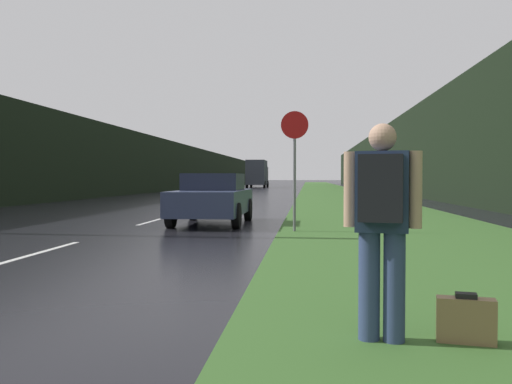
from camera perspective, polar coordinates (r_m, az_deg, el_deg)
The scene contains 13 objects.
grass_verge at distance 40.58m, azimuth 8.68°, elevation -0.38°, with size 6.00×240.00×0.02m, color #386028.
lane_stripe_b at distance 10.52m, azimuth -21.66°, elevation -5.89°, with size 0.12×3.00×0.01m, color silver.
lane_stripe_c at distance 17.02m, azimuth -10.84°, elevation -3.02°, with size 0.12×3.00×0.01m, color silver.
lane_stripe_d at distance 23.80m, azimuth -6.10°, elevation -1.71°, with size 0.12×3.00×0.01m, color silver.
lane_stripe_e at distance 30.68m, azimuth -3.48°, elevation -0.98°, with size 0.12×3.00×0.01m, color silver.
lane_stripe_f at distance 37.61m, azimuth -1.82°, elevation -0.52°, with size 0.12×3.00×0.01m, color silver.
treeline_far_side at distance 52.64m, azimuth -10.89°, elevation 2.81°, with size 2.00×140.00×5.10m, color black.
treeline_near_side at distance 51.20m, azimuth 14.80°, elevation 3.49°, with size 2.00×140.00×6.28m, color black.
stop_sign at distance 13.38m, azimuth 4.08°, elevation 3.56°, with size 0.68×0.07×2.98m.
hitchhiker_with_backpack at distance 4.45m, azimuth 13.10°, elevation -2.67°, with size 0.61×0.48×1.78m.
suitcase at distance 4.75m, azimuth 21.22°, elevation -12.54°, with size 0.47×0.23×0.42m.
car_passing_near at distance 15.77m, azimuth -4.56°, elevation -0.65°, with size 1.96×4.53×1.46m.
delivery_truck at distance 73.24m, azimuth 0.15°, elevation 1.97°, with size 2.59×8.23×3.65m.
Camera 1 is at (4.77, -0.49, 1.34)m, focal length 38.00 mm.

